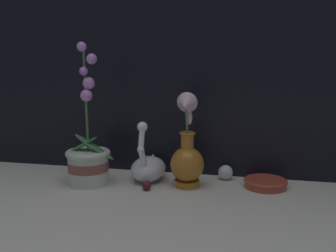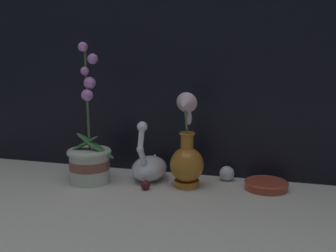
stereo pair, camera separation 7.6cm
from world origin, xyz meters
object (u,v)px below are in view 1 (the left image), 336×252
orchid_potted_plant (88,159)px  glass_sphere (225,172)px  blue_vase (187,157)px  amber_dish (265,183)px  swan_figurine (148,166)px

orchid_potted_plant → glass_sphere: size_ratio=9.12×
glass_sphere → blue_vase: bearing=-139.3°
blue_vase → glass_sphere: bearing=40.7°
orchid_potted_plant → blue_vase: (0.32, 0.04, 0.01)m
blue_vase → amber_dish: 0.27m
orchid_potted_plant → glass_sphere: orchid_potted_plant is taller
orchid_potted_plant → swan_figurine: orchid_potted_plant is taller
glass_sphere → amber_dish: bearing=-22.9°
amber_dish → blue_vase: bearing=-169.8°
glass_sphere → orchid_potted_plant: bearing=-162.2°
swan_figurine → amber_dish: 0.39m
orchid_potted_plant → glass_sphere: (0.44, 0.14, -0.06)m
orchid_potted_plant → amber_dish: orchid_potted_plant is taller
swan_figurine → blue_vase: bearing=-14.9°
orchid_potted_plant → blue_vase: 0.33m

